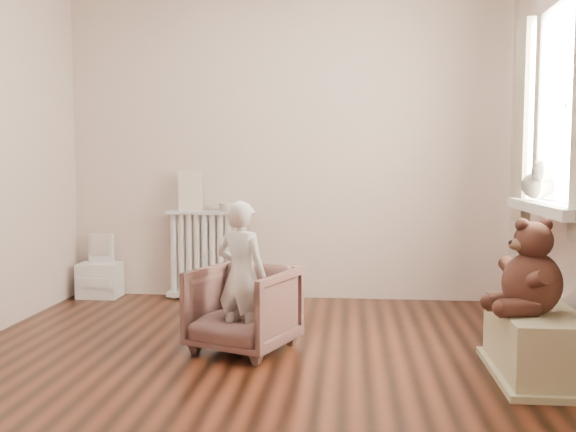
# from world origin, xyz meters

# --- Properties ---
(floor) EXTENTS (3.60, 3.60, 0.01)m
(floor) POSITION_xyz_m (0.00, 0.00, 0.00)
(floor) COLOR black
(floor) RESTS_ON ground
(back_wall) EXTENTS (3.60, 0.02, 2.60)m
(back_wall) POSITION_xyz_m (0.00, 1.80, 1.30)
(back_wall) COLOR beige
(back_wall) RESTS_ON ground
(front_wall) EXTENTS (3.60, 0.02, 2.60)m
(front_wall) POSITION_xyz_m (0.00, -1.80, 1.30)
(front_wall) COLOR beige
(front_wall) RESTS_ON ground
(window) EXTENTS (0.03, 0.90, 1.10)m
(window) POSITION_xyz_m (1.76, 0.30, 1.45)
(window) COLOR white
(window) RESTS_ON right_wall
(window_sill) EXTENTS (0.22, 1.10, 0.06)m
(window_sill) POSITION_xyz_m (1.67, 0.30, 0.87)
(window_sill) COLOR silver
(window_sill) RESTS_ON right_wall
(curtain_right) EXTENTS (0.06, 0.26, 1.30)m
(curtain_right) POSITION_xyz_m (1.65, 0.87, 1.39)
(curtain_right) COLOR #BCAF93
(curtain_right) RESTS_ON right_wall
(radiator) EXTENTS (0.69, 0.13, 0.73)m
(radiator) POSITION_xyz_m (-0.63, 1.68, 0.39)
(radiator) COLOR silver
(radiator) RESTS_ON floor
(paper_doll) EXTENTS (0.19, 0.02, 0.32)m
(paper_doll) POSITION_xyz_m (-0.78, 1.68, 0.89)
(paper_doll) COLOR beige
(paper_doll) RESTS_ON radiator
(tin_a) EXTENTS (0.11, 0.11, 0.07)m
(tin_a) POSITION_xyz_m (-0.48, 1.68, 0.76)
(tin_a) COLOR #A59E8C
(tin_a) RESTS_ON radiator
(toy_vanity) EXTENTS (0.34, 0.24, 0.53)m
(toy_vanity) POSITION_xyz_m (-1.55, 1.65, 0.28)
(toy_vanity) COLOR silver
(toy_vanity) RESTS_ON floor
(armchair) EXTENTS (0.71, 0.72, 0.51)m
(armchair) POSITION_xyz_m (-0.10, 0.27, 0.25)
(armchair) COLOR brown
(armchair) RESTS_ON floor
(child) EXTENTS (0.38, 0.32, 0.89)m
(child) POSITION_xyz_m (-0.10, 0.22, 0.46)
(child) COLOR silver
(child) RESTS_ON armchair
(toy_bench) EXTENTS (0.40, 0.76, 0.36)m
(toy_bench) POSITION_xyz_m (1.52, -0.05, 0.20)
(toy_bench) COLOR #C4BE8F
(toy_bench) RESTS_ON floor
(teddy_bear) EXTENTS (0.45, 0.38, 0.48)m
(teddy_bear) POSITION_xyz_m (1.47, -0.10, 0.67)
(teddy_bear) COLOR black
(teddy_bear) RESTS_ON toy_bench
(plush_cat) EXTENTS (0.24, 0.33, 0.25)m
(plush_cat) POSITION_xyz_m (1.66, 0.55, 1.00)
(plush_cat) COLOR slate
(plush_cat) RESTS_ON window_sill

